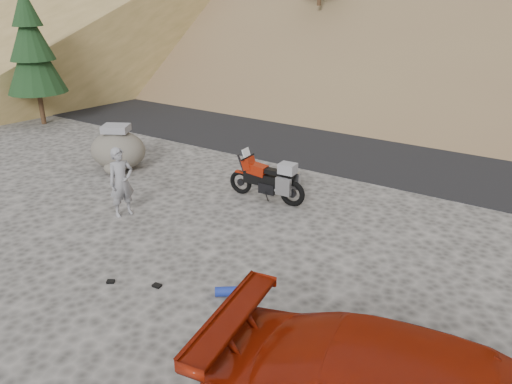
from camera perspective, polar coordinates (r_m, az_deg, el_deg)
ground at (r=10.72m, az=-8.80°, el=-5.85°), size 140.00×140.00×0.00m
road at (r=17.88m, az=10.77°, el=5.80°), size 120.00×7.00×0.05m
conifer_verge at (r=20.97m, az=-24.28°, el=14.82°), size 2.20×2.20×5.04m
motorcycle at (r=12.46m, az=1.57°, el=1.37°), size 2.15×0.68×1.28m
man at (r=12.29m, az=-14.75°, el=-2.50°), size 0.57×0.70×1.66m
boulder at (r=15.26m, az=-15.48°, el=4.68°), size 2.04×1.87×1.29m
small_rock at (r=14.88m, az=-15.81°, el=2.69°), size 0.80×0.76×0.40m
gear_blue_mat at (r=8.93m, az=-3.28°, el=-11.28°), size 0.45×0.40×0.17m
gear_bottle at (r=8.20m, az=1.27°, el=-14.60°), size 0.09×0.09×0.21m
gear_funnel at (r=7.74m, az=-2.96°, el=-17.39°), size 0.15×0.15×0.19m
gear_glove_a at (r=9.37m, az=-11.26°, el=-10.44°), size 0.17×0.13×0.04m
gear_glove_b at (r=9.68m, az=-16.28°, el=-9.80°), size 0.17×0.16×0.05m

